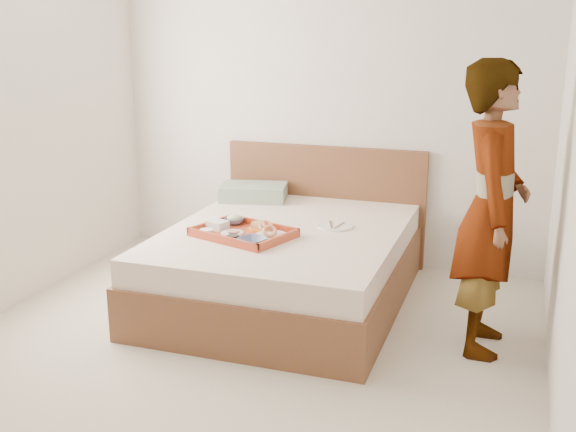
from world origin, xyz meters
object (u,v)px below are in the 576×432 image
(dinner_plate, at_px, (335,226))
(person, at_px, (491,210))
(tray, at_px, (243,232))
(bed, at_px, (286,265))

(dinner_plate, bearing_deg, person, -22.99)
(tray, relative_size, person, 0.36)
(bed, relative_size, person, 1.17)
(dinner_plate, height_order, person, person)
(bed, distance_m, tray, 0.45)
(bed, xyz_separation_m, tray, (-0.21, -0.26, 0.29))
(dinner_plate, xyz_separation_m, person, (1.05, -0.44, 0.32))
(tray, height_order, person, person)
(bed, height_order, dinner_plate, dinner_plate)
(bed, bearing_deg, tray, -128.21)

